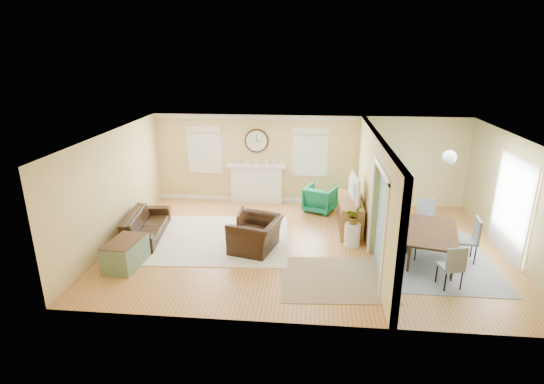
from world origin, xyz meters
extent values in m
plane|color=#AE632C|center=(0.00, 0.00, 0.00)|extent=(9.00, 9.00, 0.00)
cube|color=#D8B766|center=(0.00, 3.00, 1.30)|extent=(9.00, 0.02, 2.60)
cube|color=#D8B766|center=(0.00, -3.00, 1.30)|extent=(9.00, 0.02, 2.60)
cube|color=#D8B766|center=(-4.50, 0.00, 1.30)|extent=(0.02, 6.00, 2.60)
cube|color=#D8B766|center=(4.50, 0.00, 1.30)|extent=(0.02, 6.00, 2.60)
cube|color=white|center=(0.00, 0.00, 2.60)|extent=(9.00, 6.00, 0.02)
cube|color=#D8B766|center=(1.50, 1.40, 1.30)|extent=(0.12, 3.20, 2.60)
cube|color=#D8B766|center=(1.50, -2.50, 1.30)|extent=(0.12, 1.00, 2.60)
cube|color=#D8B766|center=(1.50, -1.10, 2.40)|extent=(0.12, 1.80, 0.40)
cube|color=white|center=(1.43, -0.20, 1.10)|extent=(0.04, 0.12, 2.20)
cube|color=white|center=(1.43, -2.00, 1.10)|extent=(0.04, 0.12, 2.20)
cube|color=white|center=(1.43, -1.10, 2.20)|extent=(0.04, 1.92, 0.12)
cube|color=#71B0A4|center=(1.57, 0.00, 1.30)|extent=(0.02, 6.00, 2.60)
cube|color=white|center=(-1.50, 2.88, 0.55)|extent=(1.50, 0.24, 1.10)
cube|color=white|center=(-1.50, 2.85, 1.13)|extent=(1.70, 0.30, 0.08)
cube|color=black|center=(-1.50, 2.98, 0.50)|extent=(0.85, 0.02, 0.75)
cube|color=gold|center=(-1.50, 2.87, 0.42)|extent=(0.85, 0.02, 0.62)
cylinder|color=#452415|center=(-1.50, 2.97, 1.85)|extent=(0.70, 0.06, 0.70)
cylinder|color=silver|center=(-1.50, 2.94, 1.85)|extent=(0.60, 0.01, 0.60)
cube|color=black|center=(-1.50, 2.93, 1.95)|extent=(0.02, 0.01, 0.20)
cube|color=black|center=(-1.44, 2.93, 1.85)|extent=(0.12, 0.01, 0.02)
cube|color=white|center=(-3.05, 2.98, 1.55)|extent=(0.90, 0.03, 1.30)
cube|color=white|center=(-3.05, 2.95, 1.55)|extent=(1.00, 0.04, 1.40)
cube|color=beige|center=(-3.05, 2.91, 2.18)|extent=(1.05, 0.10, 0.18)
cube|color=white|center=(0.05, 2.98, 1.55)|extent=(0.90, 0.03, 1.30)
cube|color=white|center=(0.05, 2.95, 1.55)|extent=(1.00, 0.04, 1.40)
cube|color=beige|center=(0.05, 2.91, 2.18)|extent=(1.05, 0.10, 0.18)
cube|color=white|center=(4.47, 0.00, 1.10)|extent=(0.03, 1.60, 2.10)
cube|color=white|center=(4.44, 0.00, 1.10)|extent=(0.03, 1.70, 2.20)
cylinder|color=gold|center=(3.00, 0.00, 2.45)|extent=(0.02, 0.02, 0.30)
sphere|color=white|center=(3.00, 0.00, 2.20)|extent=(0.30, 0.30, 0.30)
cube|color=beige|center=(-2.06, 0.17, 0.01)|extent=(3.44, 3.03, 0.02)
cube|color=#947D62|center=(0.66, -1.46, 0.01)|extent=(2.34, 1.96, 0.01)
cube|color=gray|center=(2.78, -0.35, 0.01)|extent=(2.49, 3.11, 0.01)
imported|color=black|center=(-3.88, 0.17, 0.30)|extent=(1.05, 2.15, 0.60)
imported|color=black|center=(-1.11, -0.30, 0.37)|extent=(1.27, 1.37, 0.75)
imported|color=#0C6349|center=(0.38, 2.29, 0.37)|extent=(1.04, 1.05, 0.73)
cube|color=slate|center=(-3.75, -1.32, 0.28)|extent=(0.70, 1.06, 0.56)
cube|color=#452415|center=(-3.75, -1.32, 0.57)|extent=(0.67, 1.00, 0.02)
cube|color=#9A6639|center=(1.10, 1.07, 0.40)|extent=(0.54, 1.63, 0.80)
cube|color=#452415|center=(0.83, 0.58, 0.55)|extent=(0.01, 0.43, 0.22)
cube|color=#452415|center=(0.83, 0.58, 0.28)|extent=(0.01, 0.43, 0.22)
cube|color=#452415|center=(0.83, 1.07, 0.55)|extent=(0.01, 0.43, 0.22)
cube|color=#452415|center=(0.83, 1.07, 0.28)|extent=(0.01, 0.43, 0.22)
cube|color=#452415|center=(0.83, 1.55, 0.55)|extent=(0.01, 0.43, 0.22)
cube|color=#452415|center=(0.83, 1.55, 0.28)|extent=(0.01, 0.43, 0.22)
imported|color=black|center=(1.08, 1.07, 1.11)|extent=(0.22, 1.09, 0.62)
cylinder|color=white|center=(1.09, 0.13, 0.27)|extent=(0.37, 0.37, 0.54)
imported|color=#337F33|center=(1.09, 0.13, 0.75)|extent=(0.43, 0.46, 0.41)
imported|color=#452415|center=(2.78, -0.35, 0.32)|extent=(1.43, 2.02, 0.64)
cube|color=gray|center=(2.87, 0.77, 0.44)|extent=(0.51, 0.51, 0.05)
cube|color=gray|center=(2.87, 0.77, 0.69)|extent=(0.41, 0.16, 0.49)
cylinder|color=black|center=(3.08, 0.89, 0.21)|extent=(0.03, 0.03, 0.41)
cylinder|color=black|center=(2.99, 0.57, 0.21)|extent=(0.03, 0.03, 0.41)
cylinder|color=black|center=(2.76, 0.98, 0.21)|extent=(0.03, 0.03, 0.41)
cylinder|color=black|center=(2.67, 0.66, 0.21)|extent=(0.03, 0.03, 0.41)
cube|color=gray|center=(2.79, -1.55, 0.43)|extent=(0.48, 0.48, 0.05)
cube|color=gray|center=(2.79, -1.55, 0.67)|extent=(0.40, 0.14, 0.48)
cylinder|color=black|center=(2.67, -1.75, 0.20)|extent=(0.03, 0.03, 0.40)
cylinder|color=black|center=(2.60, -1.43, 0.20)|extent=(0.03, 0.03, 0.40)
cylinder|color=black|center=(2.99, -1.67, 0.20)|extent=(0.03, 0.03, 0.40)
cylinder|color=black|center=(2.91, -1.36, 0.20)|extent=(0.03, 0.03, 0.40)
cube|color=white|center=(2.18, -0.42, 0.45)|extent=(0.53, 0.53, 0.05)
cube|color=white|center=(2.18, -0.42, 0.71)|extent=(0.17, 0.42, 0.50)
cylinder|color=black|center=(1.96, -0.31, 0.21)|extent=(0.03, 0.03, 0.42)
cylinder|color=black|center=(2.29, -0.20, 0.21)|extent=(0.03, 0.03, 0.42)
cylinder|color=black|center=(2.06, -0.63, 0.21)|extent=(0.03, 0.03, 0.42)
cylinder|color=black|center=(2.39, -0.53, 0.21)|extent=(0.03, 0.03, 0.42)
cube|color=gray|center=(3.45, -0.41, 0.47)|extent=(0.49, 0.49, 0.05)
cube|color=gray|center=(3.45, -0.41, 0.73)|extent=(0.11, 0.44, 0.52)
cylinder|color=black|center=(3.60, -0.61, 0.22)|extent=(0.03, 0.03, 0.44)
cylinder|color=black|center=(3.25, -0.57, 0.22)|extent=(0.03, 0.03, 0.44)
cylinder|color=black|center=(3.65, -0.26, 0.22)|extent=(0.03, 0.03, 0.44)
cylinder|color=black|center=(3.30, -0.21, 0.22)|extent=(0.03, 0.03, 0.44)
camera|label=1|loc=(0.08, -9.04, 4.36)|focal=28.00mm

